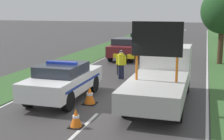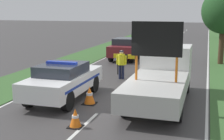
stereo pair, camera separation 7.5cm
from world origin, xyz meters
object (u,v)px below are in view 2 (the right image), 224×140
Objects in this scene: queued_car_suv_grey at (153,36)px; roadside_tree_near_left at (224,11)px; queued_car_wagon_maroon at (126,48)px; queued_car_sedan_black at (142,42)px; police_officer at (121,62)px; work_truck at (162,75)px; traffic_cone_centre_front at (136,82)px; traffic_cone_near_police at (89,95)px; road_barrier at (135,59)px; police_car at (63,80)px; traffic_cone_near_truck at (75,118)px; pedestrian_civilian at (147,60)px; roadside_tree_near_right at (224,7)px.

roadside_tree_near_left is at bearing 118.90° from queued_car_suv_grey.
queued_car_sedan_black reaches higher than queued_car_wagon_maroon.
roadside_tree_near_left reaches higher than police_officer.
work_truck is 2.35m from traffic_cone_centre_front.
road_barrier is at bearing 85.01° from traffic_cone_near_police.
work_truck is at bearing -48.93° from traffic_cone_centre_front.
roadside_tree_near_left is at bearing -108.93° from work_truck.
road_barrier is at bearing -89.07° from police_officer.
traffic_cone_centre_front is 13.51m from queued_car_sedan_black.
police_car reaches higher than traffic_cone_centre_front.
queued_car_suv_grey reaches higher than traffic_cone_centre_front.
work_truck is 9.83× the size of traffic_cone_near_truck.
traffic_cone_near_police reaches higher than traffic_cone_centre_front.
pedestrian_civilian reaches higher than traffic_cone_centre_front.
queued_car_wagon_maroon is 0.98× the size of queued_car_suv_grey.
traffic_cone_centre_front is at bearing 150.48° from police_officer.
work_truck is at bearing 28.13° from traffic_cone_near_police.
police_car is at bearing 90.31° from queued_car_suv_grey.
traffic_cone_near_police is at bearing -110.80° from traffic_cone_centre_front.
queued_car_suv_grey is at bearing -90.11° from queued_car_wagon_maroon.
roadside_tree_near_right is at bearing -110.51° from queued_car_wagon_maroon.
traffic_cone_near_police is 2.49m from traffic_cone_near_truck.
roadside_tree_near_right reaches higher than police_officer.
queued_car_suv_grey is (-1.40, 23.19, 0.45)m from traffic_cone_near_police.
roadside_tree_near_right is (5.63, 33.74, 3.61)m from traffic_cone_near_truck.
traffic_cone_centre_front is at bearing 69.20° from traffic_cone_near_police.
roadside_tree_near_left is (6.49, -5.23, 2.72)m from queued_car_sedan_black.
work_truck reaches higher than pedestrian_civilian.
road_barrier is 17.50m from queued_car_suv_grey.
roadside_tree_near_left is (6.54, 10.79, 2.74)m from police_car.
queued_car_suv_grey reaches higher than traffic_cone_near_police.
queued_car_wagon_maroon is at bearing 97.85° from traffic_cone_near_truck.
police_officer is (-0.49, -1.07, -0.05)m from road_barrier.
police_officer reaches higher than traffic_cone_near_truck.
pedestrian_civilian is 7.46m from traffic_cone_near_truck.
police_officer is 2.12m from traffic_cone_centre_front.
queued_car_sedan_black is (-2.39, 13.28, 0.58)m from traffic_cone_centre_front.
police_car is at bearing -121.22° from roadside_tree_near_left.
queued_car_sedan_black is at bearing 118.21° from pedestrian_civilian.
traffic_cone_near_police is 23.23m from queued_car_suv_grey.
traffic_cone_near_truck is at bearing 94.15° from queued_car_suv_grey.
police_car is 0.75× the size of work_truck.
pedestrian_civilian is at bearing -145.72° from police_officer.
queued_car_sedan_black is at bearing 92.68° from police_car.
roadside_tree_near_left reaches higher than pedestrian_civilian.
police_officer is 0.37× the size of queued_car_sedan_black.
pedestrian_civilian is at bearing 113.77° from queued_car_wagon_maroon.
road_barrier is (1.78, 5.46, 0.16)m from police_car.
traffic_cone_near_police is (1.27, -0.33, -0.46)m from police_car.
traffic_cone_near_police is at bearing -101.02° from roadside_tree_near_right.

